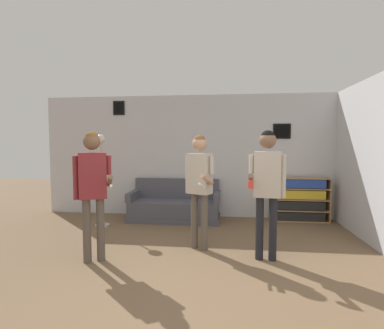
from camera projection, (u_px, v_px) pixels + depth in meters
name	position (u px, v px, depth m)	size (l,w,h in m)	color
ground_plane	(190.00, 305.00, 3.02)	(20.00, 20.00, 0.00)	brown
wall_back	(211.00, 156.00, 6.66)	(7.66, 0.08, 2.70)	silver
wall_right	(383.00, 162.00, 4.46)	(0.06, 6.15, 2.70)	silver
couch	(175.00, 206.00, 6.41)	(1.92, 0.80, 0.85)	#4C4C56
bookshelf	(299.00, 199.00, 6.29)	(1.19, 0.30, 0.92)	#A87F51
floor_lamp	(101.00, 166.00, 5.85)	(0.28, 0.28, 1.81)	#ADA89E
person_player_foreground_left	(93.00, 181.00, 4.07)	(0.60, 0.41, 1.79)	brown
person_player_foreground_center	(199.00, 179.00, 4.56)	(0.46, 0.59, 1.76)	brown
person_watcher_holding_cup	(267.00, 180.00, 4.12)	(0.53, 0.43, 1.81)	black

